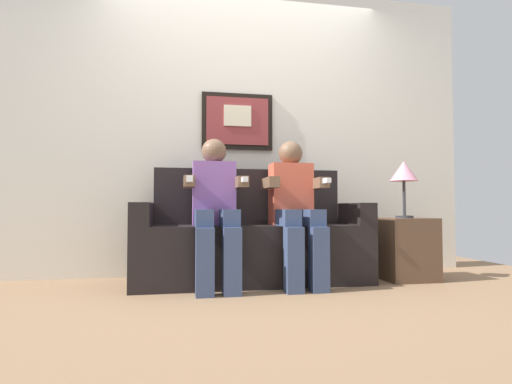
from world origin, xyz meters
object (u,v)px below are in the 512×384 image
(person_on_left, at_px, (215,205))
(table_lamp, at_px, (404,174))
(couch, at_px, (252,242))
(side_table_right, at_px, (405,249))
(person_on_right, at_px, (295,205))
(spare_remote_on_table, at_px, (404,217))

(person_on_left, bearing_deg, table_lamp, 0.67)
(couch, height_order, side_table_right, couch)
(person_on_left, xyz_separation_m, person_on_right, (0.61, 0.00, -0.00))
(couch, height_order, spare_remote_on_table, couch)
(couch, bearing_deg, spare_remote_on_table, -5.08)
(person_on_right, bearing_deg, person_on_left, -179.96)
(person_on_left, xyz_separation_m, table_lamp, (1.53, 0.02, 0.25))
(table_lamp, bearing_deg, spare_remote_on_table, 61.14)
(couch, height_order, person_on_left, person_on_left)
(person_on_left, height_order, person_on_right, same)
(person_on_left, height_order, spare_remote_on_table, person_on_left)
(spare_remote_on_table, bearing_deg, table_lamp, -118.86)
(couch, bearing_deg, table_lamp, -6.96)
(person_on_right, relative_size, spare_remote_on_table, 8.54)
(side_table_right, relative_size, table_lamp, 1.09)
(couch, distance_m, side_table_right, 1.26)
(couch, distance_m, table_lamp, 1.35)
(person_on_left, distance_m, spare_remote_on_table, 1.55)
(couch, bearing_deg, side_table_right, -4.82)
(table_lamp, bearing_deg, person_on_left, -179.33)
(side_table_right, bearing_deg, couch, 175.18)
(person_on_left, xyz_separation_m, side_table_right, (1.55, 0.06, -0.36))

